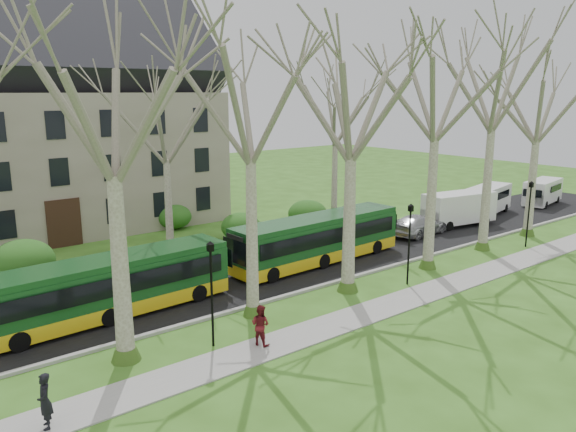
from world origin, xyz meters
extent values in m
plane|color=#345F1B|center=(0.00, 0.00, 0.00)|extent=(120.00, 120.00, 0.00)
cube|color=gray|center=(0.00, -2.50, 0.03)|extent=(70.00, 2.00, 0.06)
cube|color=black|center=(0.00, 5.50, 0.03)|extent=(80.00, 8.00, 0.06)
cube|color=#A5A39E|center=(0.00, 1.50, 0.07)|extent=(80.00, 0.25, 0.14)
cube|color=gray|center=(-6.00, 24.00, 5.00)|extent=(26.00, 12.00, 10.00)
cylinder|color=black|center=(-6.00, -1.00, 2.00)|extent=(0.10, 0.10, 4.00)
cube|color=black|center=(-6.00, -1.00, 4.15)|extent=(0.22, 0.22, 0.30)
cylinder|color=black|center=(6.00, -1.00, 2.00)|extent=(0.10, 0.10, 4.00)
cube|color=black|center=(6.00, -1.00, 4.15)|extent=(0.22, 0.22, 0.30)
cylinder|color=black|center=(18.00, -1.00, 2.00)|extent=(0.10, 0.10, 4.00)
cube|color=black|center=(18.00, -1.00, 4.15)|extent=(0.22, 0.22, 0.30)
ellipsoid|color=#195A1B|center=(-10.00, 12.00, 1.00)|extent=(2.60, 2.60, 2.00)
ellipsoid|color=#195A1B|center=(4.00, 12.00, 1.00)|extent=(2.60, 2.60, 2.00)
ellipsoid|color=#195A1B|center=(10.00, 12.00, 1.00)|extent=(2.60, 2.60, 2.00)
ellipsoid|color=#195A1B|center=(2.00, 18.00, 1.00)|extent=(2.60, 2.60, 2.00)
imported|color=#B9BABE|center=(14.75, 5.30, 0.79)|extent=(5.19, 2.49, 1.46)
imported|color=black|center=(-12.96, -2.82, 0.95)|extent=(0.54, 0.72, 1.77)
imported|color=maroon|center=(-4.48, -2.18, 0.90)|extent=(0.90, 1.00, 1.69)
camera|label=1|loc=(-16.67, -19.43, 10.12)|focal=35.00mm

